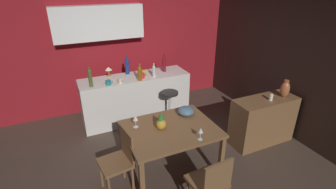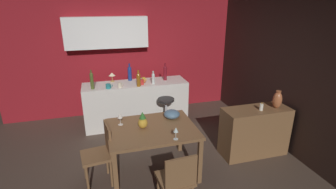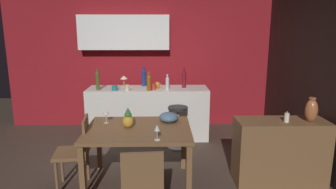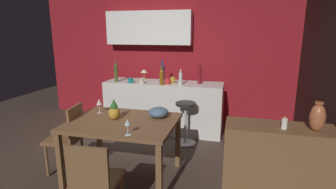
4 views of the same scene
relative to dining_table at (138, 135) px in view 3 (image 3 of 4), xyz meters
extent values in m
plane|color=#47382D|center=(-0.13, 0.37, -0.66)|extent=(9.00, 9.00, 0.00)
cube|color=maroon|center=(-0.13, 2.47, 0.64)|extent=(5.20, 0.10, 2.60)
cube|color=white|center=(-0.43, 2.35, 1.19)|extent=(1.70, 0.32, 0.64)
cube|color=#33231E|center=(2.42, 0.67, 0.64)|extent=(0.10, 4.40, 2.60)
cube|color=brown|center=(0.00, 0.00, 0.06)|extent=(1.26, 0.98, 0.04)
cube|color=brown|center=(-0.58, 0.44, -0.31)|extent=(0.06, 0.06, 0.70)
cube|color=brown|center=(0.58, 0.44, -0.31)|extent=(0.06, 0.06, 0.70)
cube|color=brown|center=(-0.58, -0.44, -0.31)|extent=(0.06, 0.06, 0.70)
cube|color=brown|center=(0.58, -0.44, -0.31)|extent=(0.06, 0.06, 0.70)
cube|color=silver|center=(0.04, 1.70, -0.21)|extent=(2.10, 0.60, 0.90)
cube|color=brown|center=(1.75, 0.02, -0.25)|extent=(1.10, 0.44, 0.82)
cube|color=brown|center=(-0.80, -0.05, -0.21)|extent=(0.45, 0.45, 0.04)
cube|color=brown|center=(-0.63, -0.03, 0.01)|extent=(0.08, 0.38, 0.44)
cylinder|color=brown|center=(-0.94, -0.23, -0.44)|extent=(0.04, 0.04, 0.43)
cylinder|color=brown|center=(-0.98, 0.09, -0.44)|extent=(0.04, 0.04, 0.43)
cylinder|color=brown|center=(-0.63, -0.19, -0.44)|extent=(0.04, 0.04, 0.43)
cylinder|color=brown|center=(-0.67, 0.13, -0.44)|extent=(0.04, 0.04, 0.43)
cube|color=brown|center=(0.10, -0.81, -0.21)|extent=(0.43, 0.43, 0.04)
cube|color=brown|center=(0.11, -0.99, -0.01)|extent=(0.38, 0.06, 0.41)
cylinder|color=#262323|center=(0.54, 1.18, 0.02)|extent=(0.32, 0.32, 0.04)
cylinder|color=silver|center=(0.54, 1.18, -0.32)|extent=(0.04, 0.04, 0.65)
cylinder|color=silver|center=(0.54, 1.18, -0.64)|extent=(0.34, 0.34, 0.03)
cylinder|color=silver|center=(0.24, -0.40, 0.08)|extent=(0.06, 0.06, 0.00)
cylinder|color=silver|center=(0.24, -0.40, 0.14)|extent=(0.01, 0.01, 0.10)
cone|color=silver|center=(0.24, -0.40, 0.22)|extent=(0.07, 0.07, 0.06)
cylinder|color=silver|center=(-0.42, 0.22, 0.08)|extent=(0.07, 0.07, 0.00)
cylinder|color=silver|center=(-0.42, 0.22, 0.14)|extent=(0.01, 0.01, 0.11)
cone|color=silver|center=(-0.42, 0.22, 0.23)|extent=(0.08, 0.08, 0.08)
ellipsoid|color=gold|center=(-0.12, 0.03, 0.16)|extent=(0.14, 0.14, 0.15)
cone|color=#2D6B28|center=(-0.12, 0.03, 0.28)|extent=(0.10, 0.10, 0.10)
ellipsoid|color=slate|center=(0.37, 0.24, 0.15)|extent=(0.25, 0.25, 0.13)
cylinder|color=#475623|center=(-0.80, 1.54, 0.39)|extent=(0.06, 0.06, 0.29)
sphere|color=#475623|center=(-0.80, 1.54, 0.53)|extent=(0.06, 0.06, 0.06)
cylinder|color=#475623|center=(-0.80, 1.54, 0.58)|extent=(0.03, 0.03, 0.06)
cylinder|color=maroon|center=(0.67, 1.74, 0.37)|extent=(0.07, 0.07, 0.26)
sphere|color=maroon|center=(0.67, 1.74, 0.51)|extent=(0.07, 0.07, 0.07)
cylinder|color=maroon|center=(0.67, 1.74, 0.56)|extent=(0.03, 0.03, 0.07)
cylinder|color=silver|center=(0.38, 1.55, 0.34)|extent=(0.06, 0.06, 0.19)
sphere|color=silver|center=(0.38, 1.55, 0.43)|extent=(0.06, 0.06, 0.06)
cylinder|color=silver|center=(0.38, 1.55, 0.48)|extent=(0.03, 0.03, 0.06)
cylinder|color=navy|center=(-0.04, 1.91, 0.37)|extent=(0.08, 0.08, 0.25)
sphere|color=navy|center=(-0.04, 1.91, 0.50)|extent=(0.08, 0.08, 0.08)
cylinder|color=navy|center=(-0.04, 1.91, 0.56)|extent=(0.03, 0.03, 0.08)
cylinder|color=#8C5114|center=(0.07, 1.47, 0.35)|extent=(0.08, 0.08, 0.22)
sphere|color=#8C5114|center=(0.07, 1.47, 0.46)|extent=(0.08, 0.08, 0.08)
cylinder|color=#8C5114|center=(0.07, 1.47, 0.53)|extent=(0.04, 0.04, 0.08)
cylinder|color=gold|center=(0.20, 1.68, 0.30)|extent=(0.07, 0.07, 0.11)
torus|color=gold|center=(0.25, 1.68, 0.30)|extent=(0.05, 0.01, 0.05)
cylinder|color=beige|center=(-0.30, 1.49, 0.29)|extent=(0.07, 0.07, 0.10)
torus|color=beige|center=(-0.25, 1.49, 0.30)|extent=(0.05, 0.01, 0.05)
cylinder|color=teal|center=(-0.51, 1.50, 0.29)|extent=(0.10, 0.10, 0.09)
torus|color=teal|center=(-0.45, 1.50, 0.29)|extent=(0.05, 0.01, 0.05)
cylinder|color=red|center=(0.14, 1.56, 0.29)|extent=(0.09, 0.09, 0.10)
torus|color=red|center=(0.20, 1.56, 0.30)|extent=(0.05, 0.01, 0.05)
cylinder|color=#A58447|center=(-0.41, 1.92, 0.25)|extent=(0.08, 0.08, 0.02)
cylinder|color=#A58447|center=(-0.41, 1.92, 0.32)|extent=(0.02, 0.02, 0.11)
cone|color=beige|center=(-0.41, 1.92, 0.40)|extent=(0.14, 0.14, 0.06)
cylinder|color=white|center=(1.78, -0.04, 0.22)|extent=(0.06, 0.06, 0.11)
ellipsoid|color=yellow|center=(1.78, -0.04, 0.28)|extent=(0.01, 0.01, 0.03)
ellipsoid|color=#B26038|center=(2.07, -0.03, 0.30)|extent=(0.15, 0.15, 0.28)
cylinder|color=#B26038|center=(2.07, -0.03, 0.45)|extent=(0.08, 0.08, 0.02)
camera|label=1|loc=(-1.23, -2.65, 1.96)|focal=26.65mm
camera|label=2|loc=(-0.66, -3.20, 1.79)|focal=27.03mm
camera|label=3|loc=(0.30, -3.43, 1.24)|focal=31.90mm
camera|label=4|loc=(1.28, -2.78, 1.11)|focal=28.44mm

